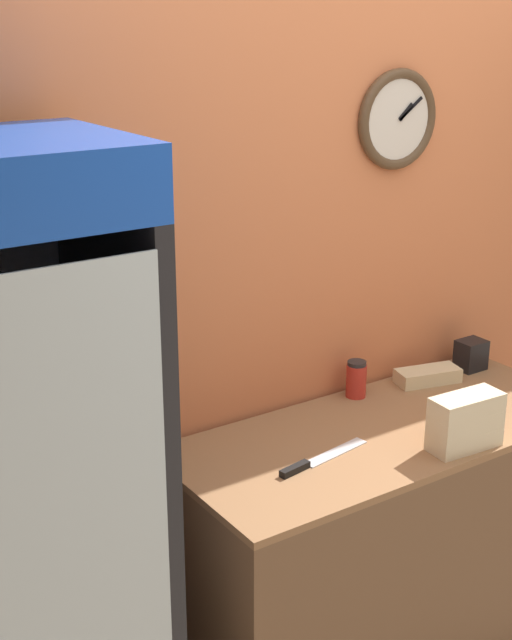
% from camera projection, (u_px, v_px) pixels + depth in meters
% --- Properties ---
extents(wall_back, '(5.20, 0.09, 2.70)m').
position_uv_depth(wall_back, '(324.00, 277.00, 3.20)').
color(wall_back, '#D17547').
rests_on(wall_back, ground_plane).
extents(prep_counter, '(1.55, 0.65, 0.91)m').
position_uv_depth(prep_counter, '(382.00, 542.00, 3.20)').
color(prep_counter, brown).
rests_on(prep_counter, ground_plane).
extents(beverage_cooler, '(0.68, 0.65, 1.99)m').
position_uv_depth(beverage_cooler, '(3.00, 487.00, 2.34)').
color(beverage_cooler, black).
rests_on(beverage_cooler, ground_plane).
extents(sandwich_stack_bottom, '(0.25, 0.12, 0.06)m').
position_uv_depth(sandwich_stack_bottom, '(464.00, 439.00, 2.90)').
color(sandwich_stack_bottom, beige).
rests_on(sandwich_stack_bottom, prep_counter).
extents(sandwich_stack_middle, '(0.25, 0.12, 0.06)m').
position_uv_depth(sandwich_stack_middle, '(465.00, 422.00, 2.88)').
color(sandwich_stack_middle, beige).
rests_on(sandwich_stack_middle, sandwich_stack_bottom).
extents(sandwich_stack_top, '(0.25, 0.12, 0.06)m').
position_uv_depth(sandwich_stack_top, '(467.00, 404.00, 2.86)').
color(sandwich_stack_top, beige).
rests_on(sandwich_stack_top, sandwich_stack_middle).
extents(sandwich_flat_left, '(0.26, 0.16, 0.05)m').
position_uv_depth(sandwich_flat_left, '(428.00, 376.00, 3.41)').
color(sandwich_flat_left, beige).
rests_on(sandwich_flat_left, prep_counter).
extents(chefs_knife, '(0.37, 0.09, 0.02)m').
position_uv_depth(chefs_knife, '(312.00, 462.00, 2.80)').
color(chefs_knife, silver).
rests_on(chefs_knife, prep_counter).
extents(condiment_jar, '(0.08, 0.08, 0.14)m').
position_uv_depth(condiment_jar, '(356.00, 379.00, 3.28)').
color(condiment_jar, '#B72D23').
rests_on(condiment_jar, prep_counter).
extents(napkin_dispenser, '(0.11, 0.09, 0.12)m').
position_uv_depth(napkin_dispenser, '(471.00, 355.00, 3.53)').
color(napkin_dispenser, black).
rests_on(napkin_dispenser, prep_counter).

